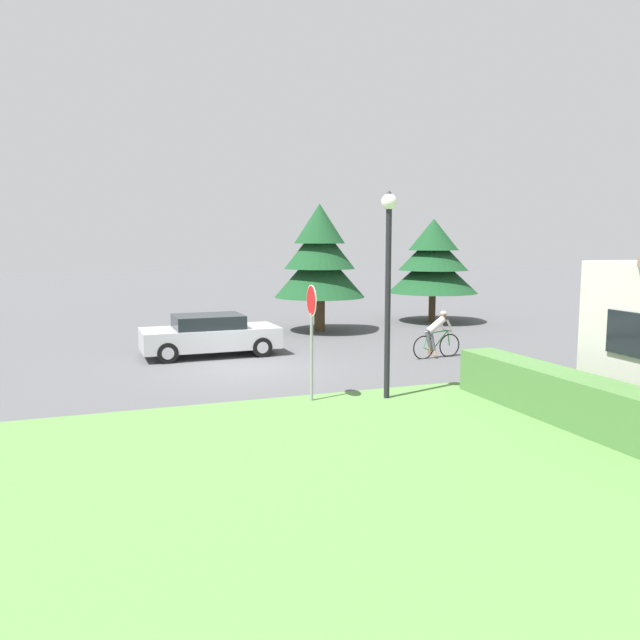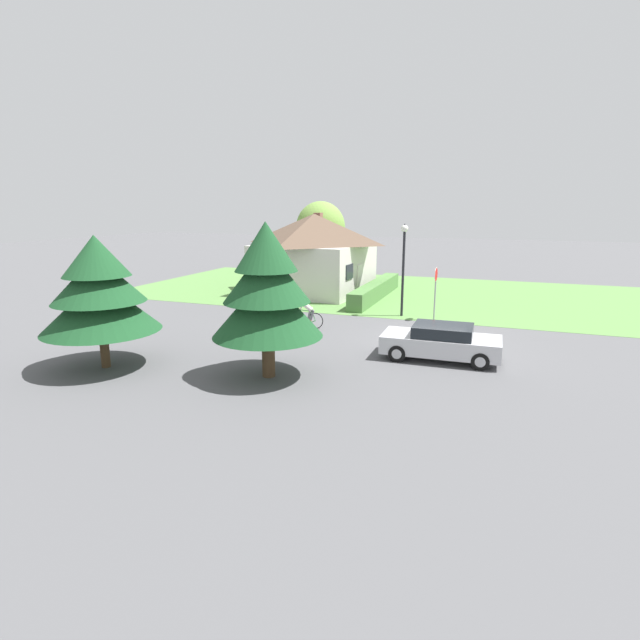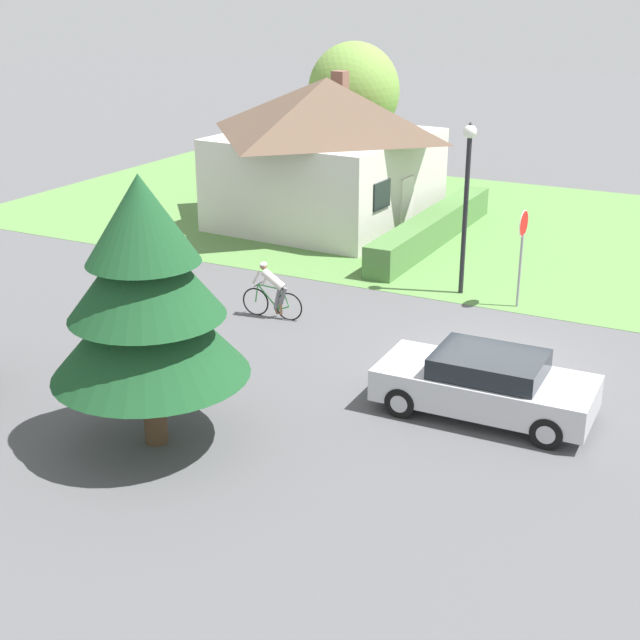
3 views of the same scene
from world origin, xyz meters
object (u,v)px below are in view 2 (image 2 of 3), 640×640
(stop_sign, at_px, (436,283))
(street_lamp, at_px, (404,255))
(sedan_left_lane, at_px, (441,342))
(deciduous_tree_right, at_px, (321,228))
(cyclist, at_px, (306,313))
(cottage_house, at_px, (314,252))
(conifer_tall_far, at_px, (99,290))
(conifer_tall_near, at_px, (267,288))

(stop_sign, relative_size, street_lamp, 0.56)
(sedan_left_lane, xyz_separation_m, deciduous_tree_right, (18.25, 11.59, 3.31))
(deciduous_tree_right, bearing_deg, stop_sign, -138.17)
(cyclist, bearing_deg, deciduous_tree_right, -75.78)
(cottage_house, bearing_deg, deciduous_tree_right, 20.29)
(street_lamp, xyz_separation_m, conifer_tall_far, (-12.10, 8.24, -0.38))
(sedan_left_lane, relative_size, conifer_tall_near, 0.84)
(conifer_tall_near, height_order, deciduous_tree_right, deciduous_tree_right)
(stop_sign, bearing_deg, cottage_house, -120.77)
(cyclist, bearing_deg, conifer_tall_near, 97.99)
(deciduous_tree_right, bearing_deg, conifer_tall_near, -163.98)
(cottage_house, distance_m, conifer_tall_far, 17.43)
(cottage_house, height_order, stop_sign, cottage_house)
(street_lamp, bearing_deg, deciduous_tree_right, 37.68)
(deciduous_tree_right, bearing_deg, sedan_left_lane, -147.59)
(deciduous_tree_right, bearing_deg, street_lamp, -142.32)
(conifer_tall_far, bearing_deg, street_lamp, -34.25)
(conifer_tall_far, bearing_deg, conifer_tall_near, -79.08)
(stop_sign, bearing_deg, sedan_left_lane, 12.31)
(stop_sign, bearing_deg, conifer_tall_near, -18.53)
(street_lamp, bearing_deg, sedan_left_lane, -157.60)
(sedan_left_lane, height_order, deciduous_tree_right, deciduous_tree_right)
(conifer_tall_near, bearing_deg, deciduous_tree_right, 16.02)
(cyclist, relative_size, conifer_tall_far, 0.37)
(stop_sign, height_order, deciduous_tree_right, deciduous_tree_right)
(cottage_house, bearing_deg, stop_sign, -119.39)
(street_lamp, relative_size, conifer_tall_far, 1.02)
(cottage_house, xyz_separation_m, cyclist, (-9.39, -3.20, -1.95))
(cottage_house, relative_size, stop_sign, 2.93)
(cyclist, relative_size, deciduous_tree_right, 0.29)
(sedan_left_lane, xyz_separation_m, conifer_tall_far, (-5.13, 11.11, 2.11))
(deciduous_tree_right, bearing_deg, cyclist, -162.09)
(cottage_house, relative_size, cyclist, 4.51)
(sedan_left_lane, bearing_deg, deciduous_tree_right, -58.66)
(cottage_house, relative_size, street_lamp, 1.64)
(cyclist, xyz_separation_m, conifer_tall_far, (-7.99, 4.49, 2.07))
(stop_sign, relative_size, conifer_tall_near, 0.52)
(cyclist, bearing_deg, sedan_left_lane, 152.92)
(stop_sign, bearing_deg, cyclist, -53.28)
(cottage_house, relative_size, conifer_tall_near, 1.51)
(sedan_left_lane, relative_size, stop_sign, 1.63)
(cottage_house, bearing_deg, conifer_tall_near, -160.35)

